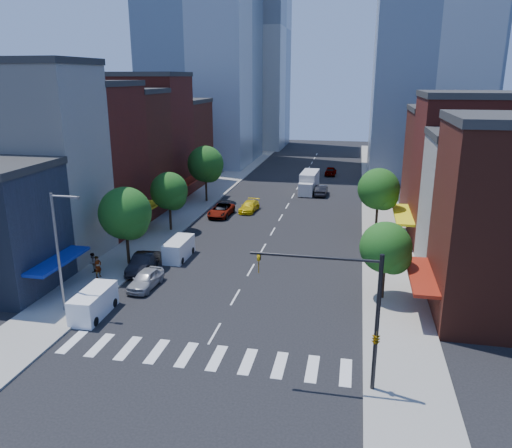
{
  "coord_description": "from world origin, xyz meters",
  "views": [
    {
      "loc": [
        8.9,
        -29.59,
        17.0
      ],
      "look_at": [
        0.87,
        10.07,
        5.0
      ],
      "focal_mm": 35.0,
      "sensor_mm": 36.0,
      "label": 1
    }
  ],
  "objects": [
    {
      "name": "traffic_signal",
      "position": [
        9.94,
        -4.5,
        4.16
      ],
      "size": [
        7.24,
        2.24,
        8.0
      ],
      "color": "black",
      "rests_on": "sidewalk_right"
    },
    {
      "name": "bldg_left_3",
      "position": [
        -21.0,
        29.0,
        7.5
      ],
      "size": [
        12.0,
        8.0,
        15.0
      ],
      "primitive_type": "cube",
      "color": "#531F14",
      "rests_on": "ground"
    },
    {
      "name": "bldg_left_2",
      "position": [
        -21.0,
        20.5,
        8.0
      ],
      "size": [
        12.0,
        9.0,
        16.0
      ],
      "primitive_type": "cube",
      "color": "#5B1B15",
      "rests_on": "ground"
    },
    {
      "name": "pedestrian_far",
      "position": [
        -13.7,
        8.4,
        1.04
      ],
      "size": [
        0.76,
        0.93,
        1.78
      ],
      "primitive_type": "imported",
      "rotation": [
        0.0,
        0.0,
        -1.46
      ],
      "color": "#999999",
      "rests_on": "sidewalk_left"
    },
    {
      "name": "bldg_left_1",
      "position": [
        -21.0,
        12.0,
        9.0
      ],
      "size": [
        12.0,
        8.0,
        18.0
      ],
      "primitive_type": "cube",
      "color": "beige",
      "rests_on": "ground"
    },
    {
      "name": "tree_left_near",
      "position": [
        -11.35,
        10.92,
        4.87
      ],
      "size": [
        4.8,
        4.8,
        7.3
      ],
      "color": "black",
      "rests_on": "sidewalk_left"
    },
    {
      "name": "tree_left_far",
      "position": [
        -11.35,
        35.92,
        5.2
      ],
      "size": [
        5.0,
        5.0,
        7.75
      ],
      "color": "black",
      "rests_on": "sidewalk_left"
    },
    {
      "name": "ground",
      "position": [
        0.0,
        0.0,
        0.0
      ],
      "size": [
        220.0,
        220.0,
        0.0
      ],
      "primitive_type": "plane",
      "color": "black",
      "rests_on": "ground"
    },
    {
      "name": "taxi",
      "position": [
        -4.49,
        32.14,
        0.68
      ],
      "size": [
        2.24,
        4.8,
        1.35
      ],
      "primitive_type": "imported",
      "rotation": [
        0.0,
        0.0,
        -0.07
      ],
      "color": "yellow",
      "rests_on": "ground"
    },
    {
      "name": "streetlight",
      "position": [
        -11.81,
        1.0,
        5.28
      ],
      "size": [
        2.25,
        0.25,
        9.0
      ],
      "color": "slate",
      "rests_on": "sidewalk_left"
    },
    {
      "name": "cargo_van_near",
      "position": [
        -9.5,
        0.8,
        0.96
      ],
      "size": [
        1.99,
        4.62,
        1.94
      ],
      "rotation": [
        0.0,
        0.0,
        0.03
      ],
      "color": "white",
      "rests_on": "ground"
    },
    {
      "name": "bldg_right_3",
      "position": [
        21.0,
        34.0,
        6.5
      ],
      "size": [
        12.0,
        10.0,
        13.0
      ],
      "primitive_type": "cube",
      "color": "#531F14",
      "rests_on": "ground"
    },
    {
      "name": "tower_far_w",
      "position": [
        -18.0,
        95.0,
        28.0
      ],
      "size": [
        18.0,
        18.0,
        56.0
      ],
      "primitive_type": "cube",
      "color": "#9EA5AD",
      "rests_on": "ground"
    },
    {
      "name": "sidewalk_left",
      "position": [
        -12.5,
        40.0,
        0.07
      ],
      "size": [
        5.0,
        120.0,
        0.15
      ],
      "primitive_type": "cube",
      "color": "gray",
      "rests_on": "ground"
    },
    {
      "name": "tree_left_mid",
      "position": [
        -11.35,
        21.92,
        4.53
      ],
      "size": [
        4.2,
        4.2,
        6.65
      ],
      "color": "black",
      "rests_on": "sidewalk_left"
    },
    {
      "name": "bldg_left_5",
      "position": [
        -21.0,
        47.0,
        6.5
      ],
      "size": [
        12.0,
        10.0,
        13.0
      ],
      "primitive_type": "cube",
      "color": "#531F14",
      "rests_on": "ground"
    },
    {
      "name": "parked_car_rear",
      "position": [
        -7.5,
        29.44,
        0.69
      ],
      "size": [
        2.25,
        4.86,
        1.37
      ],
      "primitive_type": "imported",
      "rotation": [
        0.0,
        0.0,
        0.07
      ],
      "color": "black",
      "rests_on": "ground"
    },
    {
      "name": "bldg_left_4",
      "position": [
        -21.0,
        37.5,
        8.5
      ],
      "size": [
        12.0,
        9.0,
        17.0
      ],
      "primitive_type": "cube",
      "color": "#5B1B15",
      "rests_on": "ground"
    },
    {
      "name": "cargo_van_far",
      "position": [
        -7.5,
        13.56,
        0.94
      ],
      "size": [
        1.85,
        4.48,
        1.9
      ],
      "rotation": [
        0.0,
        0.0,
        -0.01
      ],
      "color": "white",
      "rests_on": "ground"
    },
    {
      "name": "traffic_car_far",
      "position": [
        4.51,
        59.48,
        0.78
      ],
      "size": [
        2.01,
        4.64,
        1.56
      ],
      "primitive_type": "imported",
      "rotation": [
        0.0,
        0.0,
        3.1
      ],
      "color": "#999999",
      "rests_on": "ground"
    },
    {
      "name": "bldg_right_1",
      "position": [
        21.0,
        15.0,
        6.0
      ],
      "size": [
        12.0,
        8.0,
        12.0
      ],
      "primitive_type": "cube",
      "color": "beige",
      "rests_on": "ground"
    },
    {
      "name": "sidewalk_right",
      "position": [
        12.5,
        40.0,
        0.07
      ],
      "size": [
        5.0,
        120.0,
        0.15
      ],
      "primitive_type": "cube",
      "color": "gray",
      "rests_on": "ground"
    },
    {
      "name": "parked_car_second",
      "position": [
        -9.5,
        9.67,
        0.81
      ],
      "size": [
        2.1,
        5.03,
        1.62
      ],
      "primitive_type": "imported",
      "rotation": [
        0.0,
        0.0,
        0.08
      ],
      "color": "black",
      "rests_on": "ground"
    },
    {
      "name": "traffic_car_oncoming",
      "position": [
        4.04,
        43.36,
        0.78
      ],
      "size": [
        1.72,
        4.74,
        1.55
      ],
      "primitive_type": "imported",
      "rotation": [
        0.0,
        0.0,
        3.13
      ],
      "color": "black",
      "rests_on": "ground"
    },
    {
      "name": "crosswalk",
      "position": [
        0.0,
        -3.0,
        0.01
      ],
      "size": [
        19.0,
        3.0,
        0.01
      ],
      "primitive_type": "cube",
      "color": "silver",
      "rests_on": "ground"
    },
    {
      "name": "tree_right_near",
      "position": [
        11.65,
        7.92,
        4.19
      ],
      "size": [
        4.0,
        4.0,
        6.2
      ],
      "color": "black",
      "rests_on": "sidewalk_right"
    },
    {
      "name": "parked_car_third",
      "position": [
        -7.5,
        29.22,
        0.73
      ],
      "size": [
        2.61,
        5.36,
        1.47
      ],
      "primitive_type": "imported",
      "rotation": [
        0.0,
        0.0,
        -0.03
      ],
      "color": "#999999",
      "rests_on": "ground"
    },
    {
      "name": "pedestrian_near",
      "position": [
        -12.61,
        7.35,
        1.12
      ],
      "size": [
        0.67,
        0.82,
        1.94
      ],
      "primitive_type": "imported",
      "rotation": [
        0.0,
        0.0,
        1.25
      ],
      "color": "#999999",
      "rests_on": "sidewalk_left"
    },
    {
      "name": "box_truck",
      "position": [
        2.02,
        45.11,
        1.45
      ],
      "size": [
        2.62,
        7.68,
        3.06
      ],
      "rotation": [
        0.0,
        0.0,
        -0.04
      ],
      "color": "silver",
      "rests_on": "ground"
    },
    {
      "name": "tree_right_far",
      "position": [
        11.65,
        25.92,
        4.86
      ],
      "size": [
        4.6,
        4.6,
        7.2
      ],
      "color": "black",
      "rests_on": "sidewalk_right"
    },
    {
      "name": "parked_car_front",
      "position": [
        -7.79,
        6.4,
        0.76
      ],
      "size": [
        1.98,
        4.51,
        1.51
      ],
      "primitive_type": "imported",
      "rotation": [
        0.0,
        0.0,
        -0.04
      ],
      "color": "#A2A2A6",
      "rests_on": "ground"
    },
    {
      "name": "bldg_right_2",
      "position": [
        21.0,
        24.0,
        7.5
      ],
      "size": [
        12.0,
        10.0,
        15.0
      ],
      "primitive_type": "cube",
      "color": "#5B1B15",
      "rests_on": "ground"
    }
  ]
}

